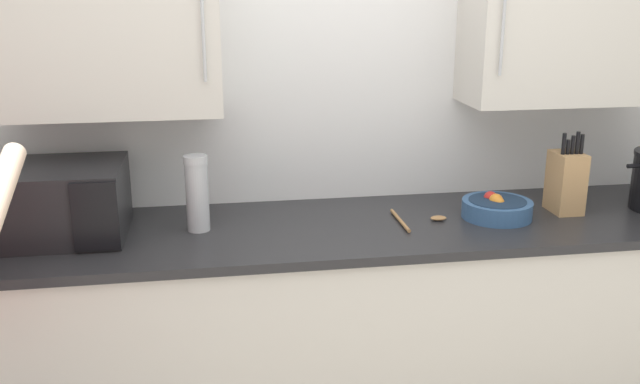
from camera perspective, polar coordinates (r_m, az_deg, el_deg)
The scene contains 7 objects.
back_wall_tiled at distance 2.93m, azimuth 1.68°, elevation 10.18°, with size 4.05×0.44×2.82m.
counter_unit at distance 2.90m, azimuth 2.82°, elevation -11.14°, with size 3.43×0.71×0.91m.
microwave_oven at distance 2.73m, azimuth -22.07°, elevation -0.84°, with size 0.60×0.81×0.26m.
fruit_bowl at distance 2.86m, azimuth 14.24°, elevation -1.24°, with size 0.28×0.28×0.10m.
wooden_spoon at distance 2.77m, azimuth 8.05°, elevation -2.21°, with size 0.20×0.25×0.02m.
thermos_flask at distance 2.64m, azimuth -10.00°, elevation -0.08°, with size 0.09×0.09×0.29m.
knife_block at distance 3.00m, azimuth 19.45°, elevation 0.81°, with size 0.11×0.15×0.34m.
Camera 1 is at (-0.55, -1.64, 1.80)m, focal length 39.18 mm.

